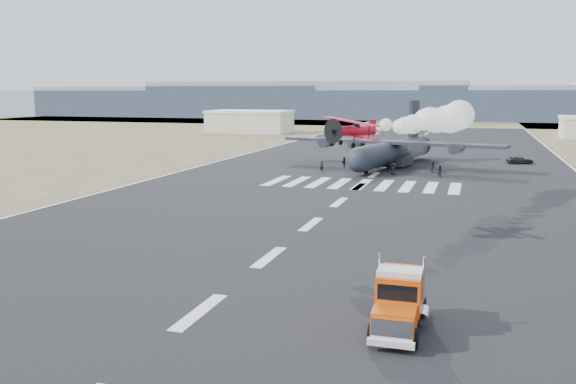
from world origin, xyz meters
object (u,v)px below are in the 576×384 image
at_px(crew_a, 391,166).
at_px(crew_h, 433,167).
at_px(transport_aircraft, 393,150).
at_px(semi_truck, 399,299).
at_px(crew_e, 393,169).
at_px(hangar_left, 250,121).
at_px(crew_c, 373,164).
at_px(crew_b, 440,171).
at_px(aerobatic_biplane, 353,130).
at_px(crew_f, 344,162).
at_px(crew_d, 388,167).
at_px(support_vehicle, 520,160).
at_px(crew_g, 322,166).

relative_size(crew_a, crew_h, 0.97).
relative_size(transport_aircraft, crew_a, 23.47).
distance_m(semi_truck, crew_e, 60.76).
xyz_separation_m(hangar_left, crew_c, (50.73, -78.13, -2.60)).
relative_size(transport_aircraft, crew_e, 21.30).
relative_size(crew_b, crew_e, 0.96).
xyz_separation_m(aerobatic_biplane, crew_h, (3.58, 45.28, -8.25)).
distance_m(crew_e, crew_f, 11.25).
distance_m(crew_c, crew_d, 4.28).
xyz_separation_m(crew_a, crew_d, (-0.21, -1.89, 0.01)).
relative_size(semi_truck, support_vehicle, 1.61).
bearing_deg(hangar_left, crew_h, -52.95).
bearing_deg(crew_g, crew_b, -5.96).
bearing_deg(transport_aircraft, aerobatic_biplane, -73.25).
bearing_deg(hangar_left, crew_d, -56.62).
height_order(semi_truck, crew_d, semi_truck).
xyz_separation_m(crew_a, crew_e, (0.87, -4.50, 0.08)).
bearing_deg(crew_h, hangar_left, 24.97).
bearing_deg(crew_e, support_vehicle, 46.89).
bearing_deg(crew_d, crew_a, 121.17).
bearing_deg(crew_c, transport_aircraft, -138.83).
distance_m(transport_aircraft, crew_b, 13.41).
bearing_deg(crew_b, crew_a, 0.75).
height_order(hangar_left, semi_truck, hangar_left).
bearing_deg(support_vehicle, crew_g, 109.71).
height_order(semi_truck, crew_b, semi_truck).
distance_m(aerobatic_biplane, transport_aircraft, 51.81).
bearing_deg(crew_f, transport_aircraft, 127.69).
relative_size(semi_truck, crew_a, 4.56).
xyz_separation_m(hangar_left, crew_d, (53.58, -81.32, -2.62)).
bearing_deg(crew_g, transport_aircraft, 41.79).
distance_m(hangar_left, crew_c, 93.19).
bearing_deg(crew_g, crew_a, 19.12).
bearing_deg(semi_truck, crew_f, 103.82).
relative_size(crew_c, crew_g, 0.92).
xyz_separation_m(semi_truck, crew_e, (-8.29, 60.19, -0.71)).
xyz_separation_m(crew_f, crew_g, (-1.99, -7.14, 0.04)).
bearing_deg(hangar_left, crew_a, -55.90).
bearing_deg(transport_aircraft, hangar_left, 138.78).
bearing_deg(semi_truck, crew_b, 90.89).
bearing_deg(crew_h, crew_e, 115.35).
bearing_deg(crew_h, support_vehicle, -51.40).
relative_size(hangar_left, aerobatic_biplane, 4.30).
distance_m(crew_a, crew_f, 8.38).
xyz_separation_m(crew_b, crew_e, (-6.77, 0.16, 0.04)).
bearing_deg(crew_h, crew_g, 93.24).
bearing_deg(crew_b, crew_e, 30.78).
height_order(support_vehicle, crew_a, crew_a).
relative_size(support_vehicle, crew_b, 2.68).
relative_size(support_vehicle, crew_d, 2.81).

